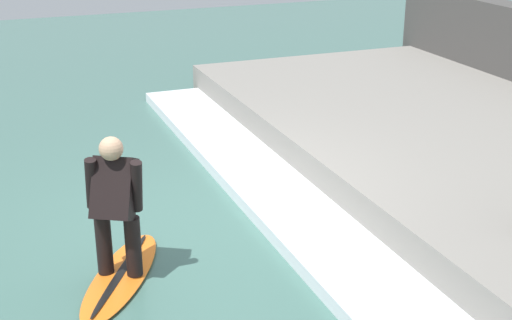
% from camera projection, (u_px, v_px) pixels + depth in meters
% --- Properties ---
extents(ground_plane, '(28.00, 28.00, 0.00)m').
position_uv_depth(ground_plane, '(202.00, 229.00, 7.53)').
color(ground_plane, '#426B60').
extents(concrete_ledge, '(4.40, 10.34, 0.49)m').
position_uv_depth(concrete_ledge, '(488.00, 162.00, 8.69)').
color(concrete_ledge, gray).
rests_on(concrete_ledge, ground_plane).
extents(wave_foam_crest, '(0.91, 9.83, 0.15)m').
position_uv_depth(wave_foam_crest, '(289.00, 208.00, 7.85)').
color(wave_foam_crest, silver).
rests_on(wave_foam_crest, ground_plane).
extents(surfboard_riding, '(1.24, 1.68, 0.07)m').
position_uv_depth(surfboard_riding, '(121.00, 276.00, 6.58)').
color(surfboard_riding, orange).
rests_on(surfboard_riding, ground_plane).
extents(surfer_riding, '(0.52, 0.54, 1.33)m').
position_uv_depth(surfer_riding, '(115.00, 200.00, 6.30)').
color(surfer_riding, black).
rests_on(surfer_riding, surfboard_riding).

